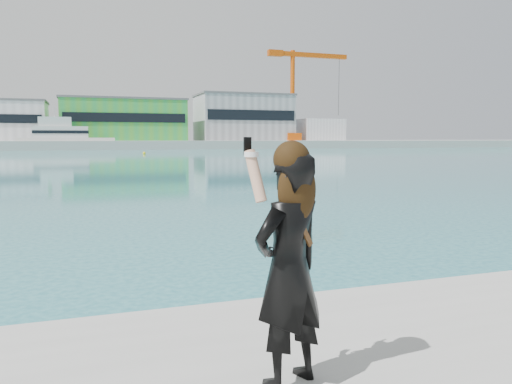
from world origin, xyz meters
The scene contains 9 objects.
far_quay centered at (0.00, 130.00, 1.00)m, with size 320.00×40.00×2.00m, color #9E9E99.
warehouse_green centered at (8.00, 127.98, 7.26)m, with size 30.60×16.36×10.50m.
warehouse_grey_right centered at (40.00, 127.98, 8.26)m, with size 25.50×15.35×12.50m.
ancillary_shed centered at (62.00, 126.00, 5.00)m, with size 12.00×10.00×6.00m, color silver.
dock_crane centered at (53.20, 122.00, 15.07)m, with size 23.00×4.00×24.00m.
flagpole_right centered at (22.09, 121.00, 6.54)m, with size 1.28×0.16×8.00m.
motor_yacht centered at (-5.95, 115.08, 2.66)m, with size 20.56×6.66×9.47m.
buoy_near centered at (7.52, 78.44, 0.00)m, with size 0.50×0.50×0.50m, color yellow.
woman centered at (-0.25, -0.87, 1.68)m, with size 0.71×0.60×1.74m.
Camera 1 is at (-1.56, -3.98, 2.53)m, focal length 35.00 mm.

